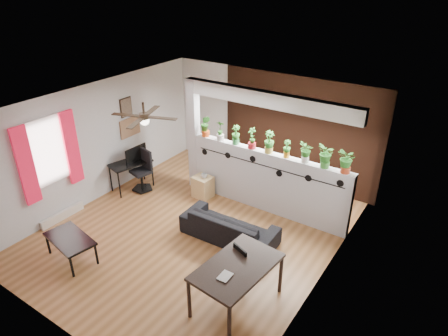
# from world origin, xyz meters

# --- Properties ---
(room_shell) EXTENTS (6.30, 7.10, 2.90)m
(room_shell) POSITION_xyz_m (0.00, 0.00, 1.30)
(room_shell) COLOR brown
(room_shell) RESTS_ON ground
(partition_wall) EXTENTS (3.60, 0.18, 1.35)m
(partition_wall) POSITION_xyz_m (0.80, 1.50, 0.68)
(partition_wall) COLOR #BCBCC1
(partition_wall) RESTS_ON ground
(ceiling_header) EXTENTS (3.60, 0.18, 0.30)m
(ceiling_header) POSITION_xyz_m (0.80, 1.50, 2.45)
(ceiling_header) COLOR white
(ceiling_header) RESTS_ON room_shell
(pier_column) EXTENTS (0.22, 0.20, 2.60)m
(pier_column) POSITION_xyz_m (-1.11, 1.50, 1.30)
(pier_column) COLOR #BCBCC1
(pier_column) RESTS_ON ground
(brick_panel) EXTENTS (3.90, 0.05, 2.60)m
(brick_panel) POSITION_xyz_m (0.80, 2.97, 1.30)
(brick_panel) COLOR brown
(brick_panel) RESTS_ON ground
(vine_decal) EXTENTS (3.31, 0.01, 0.30)m
(vine_decal) POSITION_xyz_m (0.80, 1.40, 1.08)
(vine_decal) COLOR black
(vine_decal) RESTS_ON partition_wall
(window_assembly) EXTENTS (0.09, 1.30, 1.55)m
(window_assembly) POSITION_xyz_m (-2.56, -1.20, 1.51)
(window_assembly) COLOR white
(window_assembly) RESTS_ON room_shell
(baseboard_heater) EXTENTS (0.08, 1.00, 0.18)m
(baseboard_heater) POSITION_xyz_m (-2.54, -1.20, 0.09)
(baseboard_heater) COLOR silver
(baseboard_heater) RESTS_ON ground
(corkboard) EXTENTS (0.03, 0.60, 0.45)m
(corkboard) POSITION_xyz_m (-2.58, 0.95, 1.35)
(corkboard) COLOR brown
(corkboard) RESTS_ON room_shell
(framed_art) EXTENTS (0.03, 0.34, 0.44)m
(framed_art) POSITION_xyz_m (-2.58, 0.90, 1.85)
(framed_art) COLOR #8C7259
(framed_art) RESTS_ON room_shell
(ceiling_fan) EXTENTS (1.19, 1.19, 0.43)m
(ceiling_fan) POSITION_xyz_m (-0.80, -0.30, 2.31)
(ceiling_fan) COLOR black
(ceiling_fan) RESTS_ON room_shell
(potted_plant_0) EXTENTS (0.29, 0.26, 0.47)m
(potted_plant_0) POSITION_xyz_m (-0.78, 1.50, 1.60)
(potted_plant_0) COLOR #D54D19
(potted_plant_0) RESTS_ON partition_wall
(potted_plant_1) EXTENTS (0.26, 0.22, 0.44)m
(potted_plant_1) POSITION_xyz_m (-0.38, 1.50, 1.59)
(potted_plant_1) COLOR silver
(potted_plant_1) RESTS_ON partition_wall
(potted_plant_2) EXTENTS (0.24, 0.21, 0.41)m
(potted_plant_2) POSITION_xyz_m (0.01, 1.50, 1.57)
(potted_plant_2) COLOR green
(potted_plant_2) RESTS_ON partition_wall
(potted_plant_3) EXTENTS (0.28, 0.25, 0.46)m
(potted_plant_3) POSITION_xyz_m (0.41, 1.50, 1.59)
(potted_plant_3) COLOR red
(potted_plant_3) RESTS_ON partition_wall
(potted_plant_4) EXTENTS (0.29, 0.31, 0.46)m
(potted_plant_4) POSITION_xyz_m (0.80, 1.50, 1.59)
(potted_plant_4) COLOR gold
(potted_plant_4) RESTS_ON partition_wall
(potted_plant_5) EXTENTS (0.22, 0.21, 0.36)m
(potted_plant_5) POSITION_xyz_m (1.20, 1.50, 1.54)
(potted_plant_5) COLOR orange
(potted_plant_5) RESTS_ON partition_wall
(potted_plant_6) EXTENTS (0.18, 0.22, 0.41)m
(potted_plant_6) POSITION_xyz_m (1.59, 1.50, 1.57)
(potted_plant_6) COLOR silver
(potted_plant_6) RESTS_ON partition_wall
(potted_plant_7) EXTENTS (0.29, 0.31, 0.47)m
(potted_plant_7) POSITION_xyz_m (1.98, 1.50, 1.60)
(potted_plant_7) COLOR #3C8F34
(potted_plant_7) RESTS_ON partition_wall
(potted_plant_8) EXTENTS (0.32, 0.32, 0.48)m
(potted_plant_8) POSITION_xyz_m (2.38, 1.50, 1.60)
(potted_plant_8) COLOR #B83B1D
(potted_plant_8) RESTS_ON partition_wall
(sofa) EXTENTS (1.81, 0.76, 0.52)m
(sofa) POSITION_xyz_m (0.71, 0.19, 0.26)
(sofa) COLOR black
(sofa) RESTS_ON ground
(cube_shelf) EXTENTS (0.44, 0.39, 0.50)m
(cube_shelf) POSITION_xyz_m (-0.64, 1.16, 0.25)
(cube_shelf) COLOR tan
(cube_shelf) RESTS_ON ground
(cup) EXTENTS (0.14, 0.14, 0.11)m
(cup) POSITION_xyz_m (-0.59, 1.16, 0.55)
(cup) COLOR gray
(cup) RESTS_ON cube_shelf
(computer_desk) EXTENTS (0.73, 1.05, 0.69)m
(computer_desk) POSITION_xyz_m (-2.25, 0.54, 0.62)
(computer_desk) COLOR black
(computer_desk) RESTS_ON ground
(monitor) EXTENTS (0.34, 0.07, 0.19)m
(monitor) POSITION_xyz_m (-2.25, 0.69, 0.78)
(monitor) COLOR black
(monitor) RESTS_ON computer_desk
(office_chair) EXTENTS (0.50, 0.51, 0.97)m
(office_chair) POSITION_xyz_m (-1.99, 0.66, 0.43)
(office_chair) COLOR black
(office_chair) RESTS_ON ground
(dining_table) EXTENTS (0.98, 1.46, 0.76)m
(dining_table) POSITION_xyz_m (1.72, -1.16, 0.68)
(dining_table) COLOR black
(dining_table) RESTS_ON ground
(book) EXTENTS (0.17, 0.23, 0.02)m
(book) POSITION_xyz_m (1.62, -1.46, 0.77)
(book) COLOR gray
(book) RESTS_ON dining_table
(folding_chair) EXTENTS (0.44, 0.44, 0.84)m
(folding_chair) POSITION_xyz_m (1.56, -0.94, 0.50)
(folding_chair) COLOR black
(folding_chair) RESTS_ON ground
(coffee_table) EXTENTS (1.05, 0.71, 0.45)m
(coffee_table) POSITION_xyz_m (-1.31, -1.89, 0.41)
(coffee_table) COLOR black
(coffee_table) RESTS_ON ground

